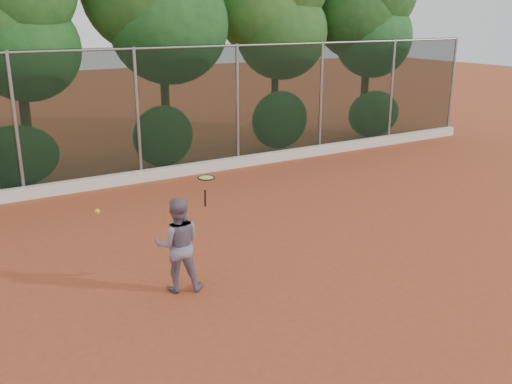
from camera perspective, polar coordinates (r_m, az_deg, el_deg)
ground at (r=9.83m, az=3.04°, el=-8.47°), size 80.00×80.00×0.00m
concrete_curb at (r=15.54m, az=-11.16°, el=1.60°), size 24.00×0.20×0.30m
tennis_player at (r=9.19m, az=-7.82°, el=-5.22°), size 0.92×0.83×1.56m
chainlink_fence at (r=15.35m, az=-11.77°, el=7.90°), size 24.09×0.09×3.50m
foliage_backdrop at (r=16.88m, az=-16.52°, el=17.08°), size 23.70×3.63×7.55m
tennis_racket at (r=8.87m, az=-5.01°, el=1.19°), size 0.29×0.29×0.51m
tennis_ball_in_flight at (r=8.22m, az=-15.59°, el=-1.89°), size 0.07×0.07×0.07m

